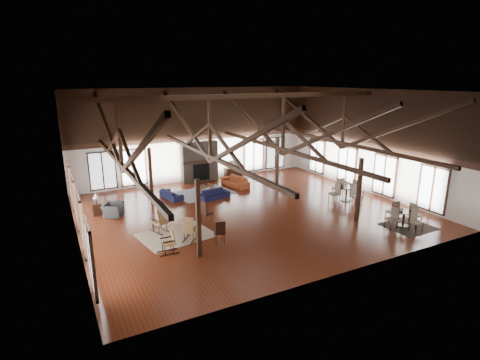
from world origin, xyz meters
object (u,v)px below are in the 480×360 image
sofa_navy_front (215,194)px  sofa_navy_left (171,194)px  cafe_table_near (404,216)px  tv_console (233,172)px  cafe_table_far (347,191)px  coffee_table (204,187)px  armchair (113,210)px  sofa_orange (235,182)px

sofa_navy_front → sofa_navy_left: sofa_navy_front is taller
cafe_table_near → tv_console: size_ratio=1.62×
sofa_navy_left → tv_console: size_ratio=1.39×
sofa_navy_left → cafe_table_near: size_ratio=0.86×
sofa_navy_left → cafe_table_far: 9.77m
cafe_table_near → coffee_table: bearing=124.8°
armchair → cafe_table_near: cafe_table_near is taller
sofa_navy_front → cafe_table_far: (6.31, -3.69, 0.30)m
sofa_navy_front → cafe_table_near: size_ratio=0.88×
cafe_table_far → tv_console: cafe_table_far is taller
sofa_navy_front → tv_console: bearing=43.6°
coffee_table → cafe_table_far: 8.10m
sofa_navy_left → coffee_table: bearing=-100.9°
coffee_table → cafe_table_near: size_ratio=0.69×
sofa_navy_front → cafe_table_far: 7.32m
sofa_orange → tv_console: tv_console is taller
sofa_navy_front → sofa_orange: bearing=30.1°
sofa_orange → coffee_table: size_ratio=1.53×
sofa_orange → armchair: (-7.70, -1.93, 0.01)m
sofa_navy_left → tv_console: (5.31, 2.88, 0.06)m
tv_console → sofa_navy_left: bearing=-151.5°
sofa_navy_left → armchair: bearing=99.2°
sofa_orange → cafe_table_near: (3.91, -9.41, 0.20)m
sofa_navy_left → cafe_table_far: size_ratio=0.78×
sofa_navy_left → coffee_table: size_ratio=1.25×
armchair → sofa_orange: bearing=-47.6°
armchair → cafe_table_far: cafe_table_far is taller
sofa_navy_left → tv_console: bearing=-74.3°
sofa_navy_left → tv_console: 6.04m
coffee_table → tv_console: bearing=20.0°
sofa_navy_front → cafe_table_near: (6.06, -7.71, 0.25)m
sofa_navy_left → cafe_table_near: bearing=-149.9°
coffee_table → cafe_table_near: cafe_table_near is taller
sofa_orange → coffee_table: 2.34m
coffee_table → cafe_table_near: bearing=-75.9°
sofa_navy_front → tv_console: (3.15, 4.03, 0.05)m
armchair → sofa_navy_front: bearing=-59.4°
cafe_table_near → tv_console: (-2.91, 11.73, -0.20)m
sofa_navy_left → tv_console: tv_console is taller
cafe_table_far → sofa_orange: bearing=127.6°
cafe_table_near → cafe_table_far: 4.02m
cafe_table_far → sofa_navy_front: bearing=149.7°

